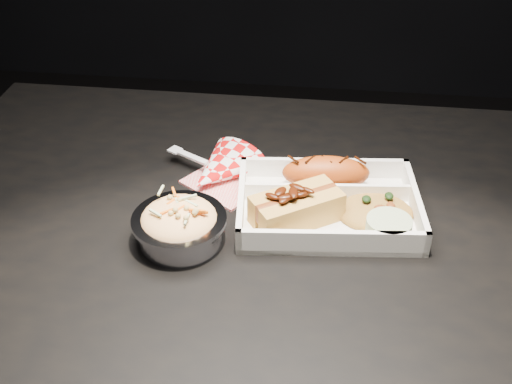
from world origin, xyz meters
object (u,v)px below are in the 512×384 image
napkin_fork (220,171)px  food_tray (327,208)px  dining_table (306,283)px  hotdog (297,205)px  foil_coleslaw_cup (179,224)px  fried_pastry (326,173)px

napkin_fork → food_tray: bearing=7.8°
dining_table → hotdog: size_ratio=9.03×
foil_coleslaw_cup → fried_pastry: bearing=37.1°
dining_table → food_tray: bearing=65.3°
food_tray → foil_coleslaw_cup: (-0.19, -0.09, 0.02)m
napkin_fork → fried_pastry: bearing=25.7°
fried_pastry → foil_coleslaw_cup: 0.23m
dining_table → food_tray: (0.02, 0.05, 0.10)m
food_tray → foil_coleslaw_cup: bearing=-161.8°
dining_table → foil_coleslaw_cup: (-0.17, -0.04, 0.12)m
food_tray → fried_pastry: (-0.01, 0.05, 0.02)m
fried_pastry → food_tray: bearing=-84.2°
hotdog → napkin_fork: (-0.12, 0.10, -0.02)m
food_tray → hotdog: bearing=-149.2°
dining_table → food_tray: 0.11m
food_tray → fried_pastry: bearing=90.0°
foil_coleslaw_cup → napkin_fork: 0.15m
hotdog → dining_table: bearing=-76.9°
food_tray → napkin_fork: bearing=152.7°
fried_pastry → napkin_fork: size_ratio=0.75×
food_tray → hotdog: hotdog is taller
fried_pastry → hotdog: 0.09m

